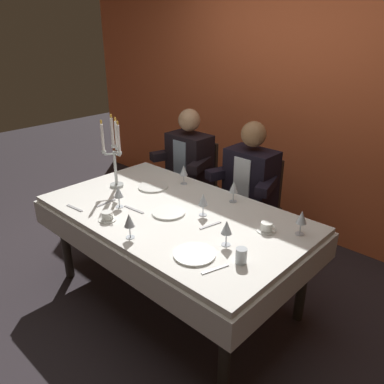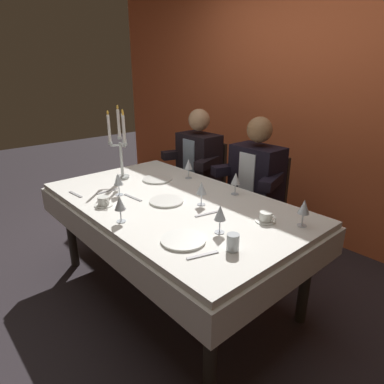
# 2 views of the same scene
# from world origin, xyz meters

# --- Properties ---
(ground_plane) EXTENTS (12.00, 12.00, 0.00)m
(ground_plane) POSITION_xyz_m (0.00, 0.00, 0.00)
(ground_plane) COLOR #2E272C
(back_wall) EXTENTS (6.00, 0.12, 2.70)m
(back_wall) POSITION_xyz_m (0.00, 1.66, 1.35)
(back_wall) COLOR orange
(back_wall) RESTS_ON ground_plane
(dining_table) EXTENTS (1.94, 1.14, 0.74)m
(dining_table) POSITION_xyz_m (0.00, 0.00, 0.62)
(dining_table) COLOR white
(dining_table) RESTS_ON ground_plane
(candelabra) EXTENTS (0.15, 0.17, 0.60)m
(candelabra) POSITION_xyz_m (-0.66, -0.00, 1.01)
(candelabra) COLOR silver
(candelabra) RESTS_ON dining_table
(dinner_plate_0) EXTENTS (0.23, 0.23, 0.01)m
(dinner_plate_0) POSITION_xyz_m (0.00, -0.05, 0.75)
(dinner_plate_0) COLOR white
(dinner_plate_0) RESTS_ON dining_table
(dinner_plate_1) EXTENTS (0.24, 0.24, 0.01)m
(dinner_plate_1) POSITION_xyz_m (0.50, -0.32, 0.75)
(dinner_plate_1) COLOR white
(dinner_plate_1) RESTS_ON dining_table
(dinner_plate_2) EXTENTS (0.24, 0.24, 0.01)m
(dinner_plate_2) POSITION_xyz_m (-0.43, 0.19, 0.75)
(dinner_plate_2) COLOR white
(dinner_plate_2) RESTS_ON dining_table
(wine_glass_0) EXTENTS (0.07, 0.07, 0.16)m
(wine_glass_0) POSITION_xyz_m (0.82, 0.32, 0.85)
(wine_glass_0) COLOR silver
(wine_glass_0) RESTS_ON dining_table
(wine_glass_1) EXTENTS (0.07, 0.07, 0.16)m
(wine_glass_1) POSITION_xyz_m (0.07, -0.44, 0.85)
(wine_glass_1) COLOR silver
(wine_glass_1) RESTS_ON dining_table
(wine_glass_2) EXTENTS (0.07, 0.07, 0.16)m
(wine_glass_2) POSITION_xyz_m (0.56, -0.10, 0.85)
(wine_glass_2) COLOR silver
(wine_glass_2) RESTS_ON dining_table
(wine_glass_3) EXTENTS (0.07, 0.07, 0.16)m
(wine_glass_3) POSITION_xyz_m (0.21, 0.42, 0.86)
(wine_glass_3) COLOR silver
(wine_glass_3) RESTS_ON dining_table
(wine_glass_4) EXTENTS (0.07, 0.07, 0.16)m
(wine_glass_4) POSITION_xyz_m (0.19, 0.10, 0.85)
(wine_glass_4) COLOR silver
(wine_glass_4) RESTS_ON dining_table
(wine_glass_5) EXTENTS (0.07, 0.07, 0.16)m
(wine_glass_5) POSITION_xyz_m (-0.33, -0.22, 0.85)
(wine_glass_5) COLOR silver
(wine_glass_5) RESTS_ON dining_table
(wine_glass_6) EXTENTS (0.07, 0.07, 0.16)m
(wine_glass_6) POSITION_xyz_m (-0.30, 0.41, 0.85)
(wine_glass_6) COLOR silver
(wine_glass_6) RESTS_ON dining_table
(water_tumbler_0) EXTENTS (0.06, 0.06, 0.09)m
(water_tumbler_0) POSITION_xyz_m (0.73, -0.19, 0.78)
(water_tumbler_0) COLOR silver
(water_tumbler_0) RESTS_ON dining_table
(coffee_cup_0) EXTENTS (0.13, 0.12, 0.06)m
(coffee_cup_0) POSITION_xyz_m (0.64, 0.21, 0.77)
(coffee_cup_0) COLOR white
(coffee_cup_0) RESTS_ON dining_table
(coffee_cup_1) EXTENTS (0.13, 0.12, 0.06)m
(coffee_cup_1) POSITION_xyz_m (-0.23, -0.40, 0.77)
(coffee_cup_1) COLOR white
(coffee_cup_1) RESTS_ON dining_table
(knife_0) EXTENTS (0.19, 0.03, 0.01)m
(knife_0) POSITION_xyz_m (-0.22, -0.18, 0.74)
(knife_0) COLOR #B7B7BC
(knife_0) RESTS_ON dining_table
(spoon_1) EXTENTS (0.05, 0.17, 0.01)m
(spoon_1) POSITION_xyz_m (0.33, 0.02, 0.74)
(spoon_1) COLOR #B7B7BC
(spoon_1) RESTS_ON dining_table
(fork_2) EXTENTS (0.02, 0.17, 0.01)m
(fork_2) POSITION_xyz_m (-0.46, -0.25, 0.74)
(fork_2) COLOR #B7B7BC
(fork_2) RESTS_ON dining_table
(spoon_3) EXTENTS (0.07, 0.17, 0.01)m
(spoon_3) POSITION_xyz_m (0.67, -0.34, 0.74)
(spoon_3) COLOR #B7B7BC
(spoon_3) RESTS_ON dining_table
(fork_4) EXTENTS (0.17, 0.03, 0.01)m
(fork_4) POSITION_xyz_m (-0.55, -0.46, 0.74)
(fork_4) COLOR #B7B7BC
(fork_4) RESTS_ON dining_table
(seated_diner_0) EXTENTS (0.63, 0.48, 1.24)m
(seated_diner_0) POSITION_xyz_m (-0.68, 0.89, 0.74)
(seated_diner_0) COLOR #29241E
(seated_diner_0) RESTS_ON ground_plane
(seated_diner_1) EXTENTS (0.63, 0.48, 1.24)m
(seated_diner_1) POSITION_xyz_m (0.04, 0.89, 0.74)
(seated_diner_1) COLOR #29241E
(seated_diner_1) RESTS_ON ground_plane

